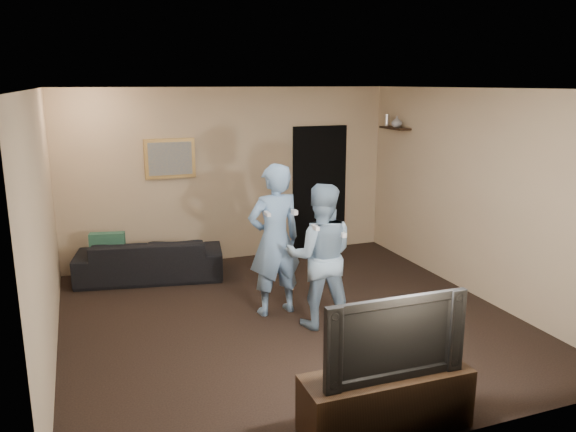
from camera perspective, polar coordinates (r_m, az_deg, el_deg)
name	(u,v)px	position (r m, az deg, el deg)	size (l,w,h in m)	color
ground	(290,319)	(6.59, 0.16, -10.42)	(5.00, 5.00, 0.00)	black
ceiling	(290,89)	(6.03, 0.18, 12.83)	(5.00, 5.00, 0.04)	silver
wall_back	(231,175)	(8.52, -5.84, 4.14)	(5.00, 0.04, 2.60)	tan
wall_front	(417,283)	(4.03, 13.00, -6.68)	(5.00, 0.04, 2.60)	tan
wall_left	(44,230)	(5.80, -23.57, -1.30)	(0.04, 5.00, 2.60)	tan
wall_right	(476,194)	(7.43, 18.52, 2.14)	(0.04, 5.00, 2.60)	tan
sofa	(150,259)	(8.01, -13.84, -4.23)	(1.97, 0.77, 0.57)	black
throw_pillow	(108,249)	(7.92, -17.83, -3.24)	(0.46, 0.14, 0.46)	#184937
painting_frame	(170,158)	(8.27, -11.90, 5.75)	(0.72, 0.05, 0.57)	olive
painting_canvas	(170,159)	(8.24, -11.87, 5.73)	(0.62, 0.01, 0.47)	slate
doorway	(319,189)	(9.02, 3.20, 2.77)	(0.90, 0.06, 2.00)	black
light_switch	(284,172)	(8.75, -0.39, 4.46)	(0.08, 0.02, 0.12)	silver
wall_shelf	(395,128)	(8.73, 10.81, 8.77)	(0.20, 0.60, 0.03)	black
shelf_vase	(397,122)	(8.69, 10.99, 9.39)	(0.16, 0.16, 0.17)	#9F9FA3
shelf_figurine	(387,120)	(8.94, 10.01, 9.58)	(0.06, 0.06, 0.18)	silver
tv_console	(386,401)	(4.65, 9.89, -18.03)	(1.34, 0.43, 0.48)	black
television	(389,333)	(4.38, 10.19, -11.66)	(1.15, 0.15, 0.66)	black
wii_player_left	(275,240)	(6.48, -1.37, -2.45)	(0.69, 0.53, 1.78)	#739BC8
wii_player_right	(320,256)	(6.18, 3.30, -4.08)	(0.95, 0.84, 1.62)	#81A1BD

